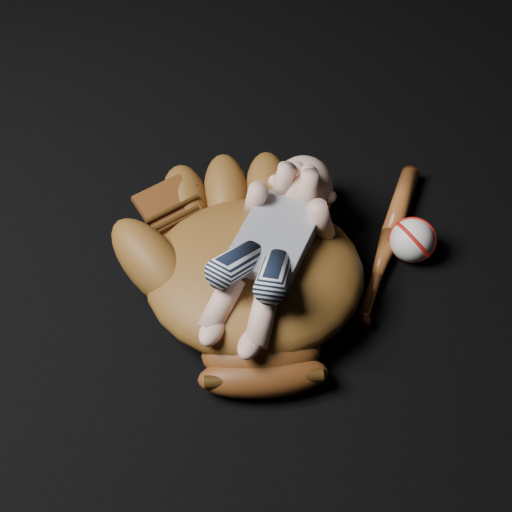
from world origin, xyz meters
name	(u,v)px	position (x,y,z in m)	size (l,w,h in m)	color
baseball_glove	(255,268)	(0.00, -0.07, 0.08)	(0.47, 0.53, 0.17)	#5D3713
newborn_baby	(268,249)	(0.02, -0.07, 0.14)	(0.18, 0.40, 0.16)	#D69F8A
baseball_bat	(388,243)	(0.19, 0.12, 0.02)	(0.04, 0.39, 0.04)	#A4511F
baseball	(412,240)	(0.23, 0.12, 0.04)	(0.08, 0.08, 0.08)	white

